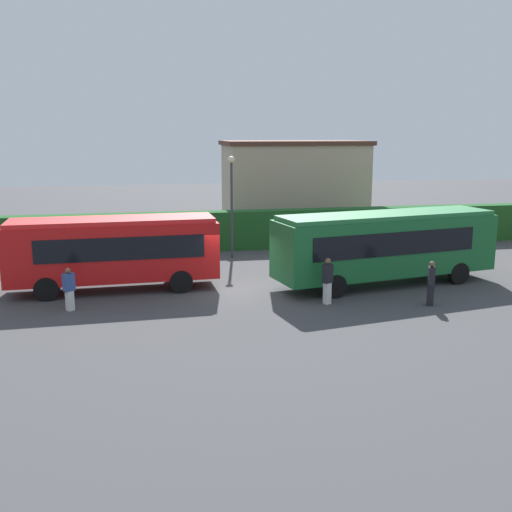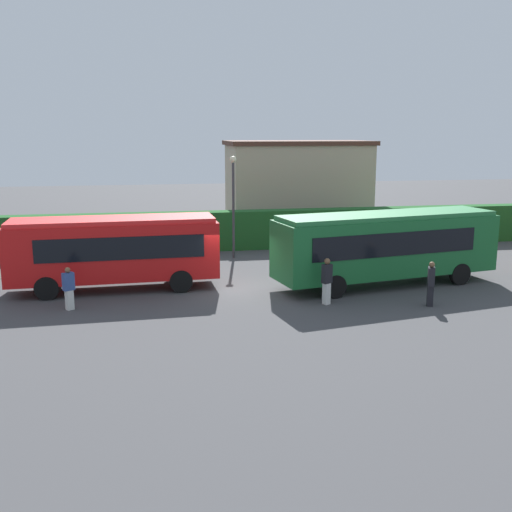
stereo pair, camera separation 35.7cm
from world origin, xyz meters
name	(u,v)px [view 2 (the right image)]	position (x,y,z in m)	size (l,w,h in m)	color
ground_plane	(232,289)	(0.00, 0.00, 0.00)	(110.70, 110.70, 0.00)	#424244
bus_red	(114,249)	(-5.08, 0.84, 1.84)	(9.15, 2.80, 3.19)	red
bus_green	(387,244)	(6.96, -0.52, 1.89)	(10.66, 4.39, 3.29)	#19602D
person_left	(69,288)	(-6.71, -2.02, 0.90)	(0.49, 0.45, 1.70)	silver
person_center	(327,280)	(3.42, -3.06, 1.02)	(0.47, 0.41, 1.89)	silver
person_right	(431,283)	(7.41, -4.06, 0.96)	(0.41, 0.52, 1.81)	black
hedge_row	(210,231)	(0.00, 9.18, 1.14)	(67.35, 1.10, 2.28)	#1B5120
depot_building	(297,186)	(6.87, 15.70, 3.13)	(9.89, 5.60, 6.23)	tan
lamppost	(233,195)	(1.05, 6.77, 3.47)	(0.36, 0.36, 5.56)	#38383D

